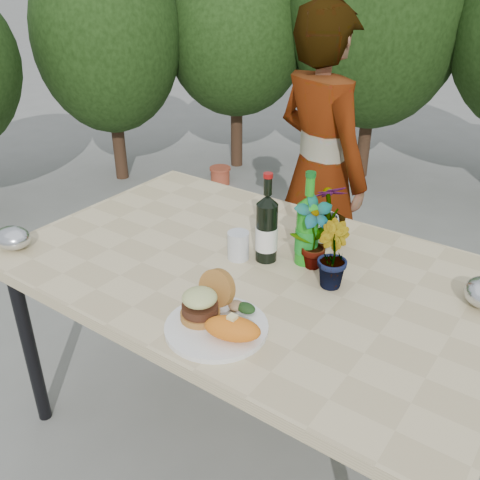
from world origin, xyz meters
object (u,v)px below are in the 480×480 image
Objects in this scene: patio_table at (254,281)px; dinner_plate at (217,327)px; person at (320,173)px; wine_bottle at (267,229)px.

patio_table is 5.71× the size of dinner_plate.
dinner_plate is 1.25m from person.
person is at bearing 105.27° from dinner_plate.
person is (-0.33, 1.21, -0.01)m from dinner_plate.
person reaches higher than dinner_plate.
patio_table is 1.07× the size of person.
dinner_plate is 0.42m from wine_bottle.
wine_bottle is at bearing 103.88° from dinner_plate.
patio_table is at bearing -117.30° from wine_bottle.
patio_table is 0.36m from dinner_plate.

